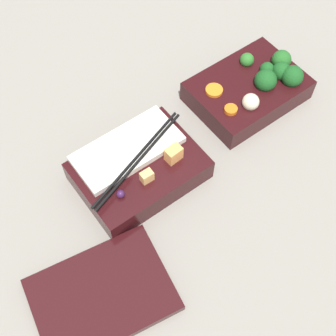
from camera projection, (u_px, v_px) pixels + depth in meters
The scene contains 4 objects.
ground_plane at pixel (197, 128), 0.88m from camera, with size 3.00×3.00×0.00m, color gray.
bento_tray_vegetable at pixel (250, 87), 0.90m from camera, with size 0.21×0.15×0.08m.
bento_tray_rice at pixel (138, 168), 0.80m from camera, with size 0.22×0.15×0.07m.
bento_lid at pixel (102, 295), 0.71m from camera, with size 0.21×0.15×0.02m, color black.
Camera 1 is at (0.36, 0.39, 0.71)m, focal length 50.00 mm.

